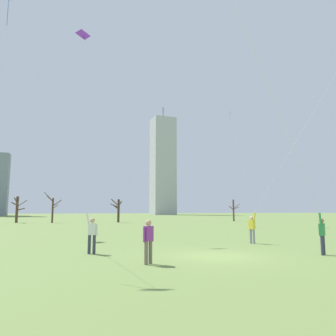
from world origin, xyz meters
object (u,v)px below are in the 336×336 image
kite_flyer_midfield_left_white (300,177)px  bare_tree_right_of_center (234,210)px  bare_tree_left_of_center (118,209)px  bare_tree_far_right_edge (53,208)px  kite_flyer_foreground_left_blue (82,203)px  distant_kite_low_near_trees_teal (234,127)px  distant_kite_drifting_right_purple (88,50)px  bare_tree_center (17,208)px  kite_flyer_foreground_right_pink (268,199)px  bystander_strolling_midfield (148,239)px

kite_flyer_midfield_left_white → bare_tree_right_of_center: size_ratio=2.84×
bare_tree_left_of_center → bare_tree_far_right_edge: bearing=171.7°
bare_tree_far_right_edge → bare_tree_left_of_center: (10.18, -1.49, -0.09)m
kite_flyer_midfield_left_white → bare_tree_right_of_center: kite_flyer_midfield_left_white is taller
kite_flyer_foreground_left_blue → bare_tree_far_right_edge: kite_flyer_foreground_left_blue is taller
kite_flyer_foreground_left_blue → bare_tree_right_of_center: kite_flyer_foreground_left_blue is taller
bare_tree_far_right_edge → bare_tree_left_of_center: bare_tree_far_right_edge is taller
kite_flyer_foreground_left_blue → distant_kite_low_near_trees_teal: distant_kite_low_near_trees_teal is taller
distant_kite_drifting_right_purple → bare_tree_center: distant_kite_drifting_right_purple is taller
distant_kite_drifting_right_purple → bare_tree_far_right_edge: 32.47m
kite_flyer_foreground_right_pink → distant_kite_drifting_right_purple: distant_kite_drifting_right_purple is taller
bystander_strolling_midfield → bare_tree_far_right_edge: size_ratio=0.33×
bare_tree_far_right_edge → bare_tree_center: bearing=155.9°
bystander_strolling_midfield → bare_tree_right_of_center: bearing=54.6°
kite_flyer_foreground_left_blue → bystander_strolling_midfield: (2.10, -3.65, -1.40)m
distant_kite_drifting_right_purple → bare_tree_left_of_center: (8.58, 28.46, -12.55)m
bare_tree_far_right_edge → bare_tree_right_of_center: bearing=-4.9°
kite_flyer_foreground_right_pink → bare_tree_far_right_edge: (-11.13, 39.46, -0.36)m
bystander_strolling_midfield → bare_tree_right_of_center: (28.91, 40.68, 1.14)m
bare_tree_left_of_center → bare_tree_center: bearing=165.9°
bare_tree_center → distant_kite_drifting_right_purple: bearing=-77.9°
kite_flyer_foreground_right_pink → distant_kite_drifting_right_purple: 18.10m
kite_flyer_midfield_left_white → bare_tree_center: (-13.91, 47.25, -0.99)m
distant_kite_drifting_right_purple → bare_tree_right_of_center: bearing=42.3°
kite_flyer_foreground_left_blue → bystander_strolling_midfield: bearing=-60.1°
distant_kite_drifting_right_purple → bare_tree_far_right_edge: bearing=93.0°
bare_tree_right_of_center → bare_tree_left_of_center: size_ratio=1.01×
distant_kite_drifting_right_purple → distant_kite_low_near_trees_teal: size_ratio=1.02×
bare_tree_far_right_edge → bare_tree_right_of_center: 31.68m
kite_flyer_foreground_left_blue → kite_flyer_midfield_left_white: bearing=-32.5°
kite_flyer_foreground_left_blue → distant_kite_low_near_trees_teal: 32.73m
kite_flyer_foreground_right_pink → bare_tree_left_of_center: bearing=91.4°
bare_tree_left_of_center → kite_flyer_foreground_right_pink: bearing=-88.6°
bystander_strolling_midfield → kite_flyer_foreground_right_pink: bearing=24.9°
kite_flyer_foreground_right_pink → distant_kite_low_near_trees_teal: size_ratio=0.77×
kite_flyer_foreground_right_pink → bare_tree_center: kite_flyer_foreground_right_pink is taller
kite_flyer_midfield_left_white → kite_flyer_foreground_left_blue: 9.54m
bystander_strolling_midfield → bare_tree_left_of_center: bare_tree_left_of_center is taller
kite_flyer_midfield_left_white → bare_tree_center: kite_flyer_midfield_left_white is taller
kite_flyer_foreground_right_pink → bare_tree_right_of_center: kite_flyer_foreground_right_pink is taller
bare_tree_right_of_center → bare_tree_center: bearing=172.1°
bystander_strolling_midfield → distant_kite_drifting_right_purple: (-1.06, 13.45, 13.83)m
kite_flyer_foreground_left_blue → distant_kite_drifting_right_purple: bearing=84.0°
bystander_strolling_midfield → distant_kite_low_near_trees_teal: bearing=52.1°
kite_flyer_foreground_right_pink → distant_kite_low_near_trees_teal: distant_kite_low_near_trees_teal is taller
kite_flyer_midfield_left_white → distant_kite_low_near_trees_teal: size_ratio=0.70×
bystander_strolling_midfield → bare_tree_left_of_center: 42.60m
bare_tree_right_of_center → bare_tree_center: 37.27m
kite_flyer_midfield_left_white → bystander_strolling_midfield: kite_flyer_midfield_left_white is taller
kite_flyer_foreground_right_pink → bare_tree_far_right_edge: kite_flyer_foreground_right_pink is taller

